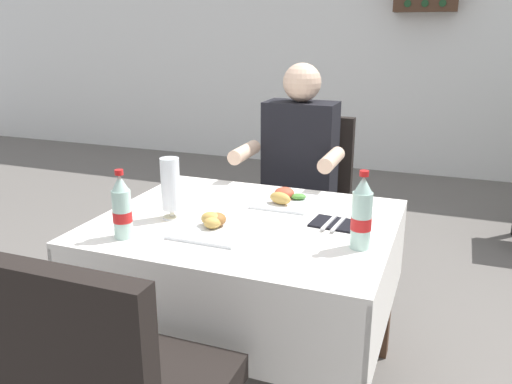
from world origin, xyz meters
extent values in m
cube|color=white|center=(0.00, 3.84, 1.36)|extent=(11.00, 0.12, 2.71)
cube|color=white|center=(-0.03, 0.12, 0.72)|extent=(1.10, 0.91, 0.02)
cube|color=white|center=(-0.03, -0.33, 0.55)|extent=(1.10, 0.02, 0.32)
cube|color=white|center=(-0.03, 0.57, 0.55)|extent=(1.10, 0.02, 0.32)
cube|color=white|center=(-0.58, 0.12, 0.55)|extent=(0.02, 0.91, 0.32)
cube|color=white|center=(0.51, 0.12, 0.55)|extent=(0.02, 0.91, 0.32)
cube|color=#472D1E|center=(-0.52, -0.28, 0.35)|extent=(0.07, 0.07, 0.71)
cube|color=#472D1E|center=(-0.52, 0.51, 0.35)|extent=(0.07, 0.07, 0.71)
cube|color=#472D1E|center=(0.46, 0.51, 0.35)|extent=(0.07, 0.07, 0.71)
cube|color=black|center=(-0.03, 0.87, 0.49)|extent=(0.44, 0.44, 0.08)
cube|color=black|center=(-0.03, 1.12, 0.75)|extent=(0.42, 0.06, 0.44)
cube|color=black|center=(-0.20, 0.70, 0.23)|extent=(0.04, 0.04, 0.45)
cube|color=black|center=(0.14, 0.70, 0.23)|extent=(0.04, 0.04, 0.45)
cube|color=black|center=(-0.20, 1.04, 0.23)|extent=(0.04, 0.04, 0.45)
cube|color=black|center=(0.14, 1.04, 0.23)|extent=(0.04, 0.04, 0.45)
cube|color=black|center=(-0.03, -0.89, 0.75)|extent=(0.42, 0.06, 0.44)
cylinder|color=#282D42|center=(-0.14, 0.67, 0.23)|extent=(0.10, 0.10, 0.45)
cylinder|color=#282D42|center=(0.02, 0.67, 0.23)|extent=(0.10, 0.10, 0.45)
cube|color=#282D42|center=(-0.06, 0.83, 0.51)|extent=(0.34, 0.36, 0.12)
cube|color=black|center=(-0.06, 0.91, 0.82)|extent=(0.36, 0.20, 0.50)
sphere|color=beige|center=(-0.06, 0.91, 1.17)|extent=(0.19, 0.19, 0.19)
cylinder|color=beige|center=(-0.27, 0.68, 0.85)|extent=(0.07, 0.26, 0.07)
cylinder|color=beige|center=(0.16, 0.68, 0.85)|extent=(0.07, 0.26, 0.07)
cube|color=white|center=(-0.10, -0.04, 0.73)|extent=(0.25, 0.25, 0.01)
ellipsoid|color=gold|center=(-0.11, -0.02, 0.76)|extent=(0.09, 0.07, 0.05)
ellipsoid|color=gold|center=(-0.10, -0.04, 0.76)|extent=(0.08, 0.09, 0.04)
ellipsoid|color=#99602D|center=(-0.10, -0.01, 0.76)|extent=(0.08, 0.08, 0.05)
cube|color=white|center=(0.04, 0.35, 0.73)|extent=(0.24, 0.24, 0.01)
ellipsoid|color=gold|center=(0.04, 0.30, 0.76)|extent=(0.11, 0.07, 0.05)
ellipsoid|color=#C14C33|center=(0.03, 0.38, 0.76)|extent=(0.09, 0.09, 0.05)
ellipsoid|color=#4C8E38|center=(0.09, 0.39, 0.75)|extent=(0.08, 0.06, 0.02)
cylinder|color=white|center=(-0.31, 0.03, 0.73)|extent=(0.07, 0.07, 0.01)
cylinder|color=white|center=(-0.31, 0.03, 0.75)|extent=(0.02, 0.02, 0.03)
cylinder|color=white|center=(-0.31, 0.03, 0.86)|extent=(0.07, 0.07, 0.20)
cylinder|color=gold|center=(-0.31, 0.03, 0.82)|extent=(0.07, 0.07, 0.12)
cylinder|color=silver|center=(-0.37, -0.20, 0.81)|extent=(0.07, 0.07, 0.17)
cylinder|color=red|center=(-0.37, -0.20, 0.80)|extent=(0.07, 0.07, 0.04)
cone|color=silver|center=(-0.37, -0.20, 0.92)|extent=(0.06, 0.06, 0.05)
cylinder|color=red|center=(-0.37, -0.20, 0.96)|extent=(0.03, 0.03, 0.02)
cylinder|color=silver|center=(0.42, 0.00, 0.82)|extent=(0.07, 0.07, 0.19)
cylinder|color=red|center=(0.42, 0.00, 0.81)|extent=(0.07, 0.07, 0.04)
cone|color=silver|center=(0.42, 0.00, 0.94)|extent=(0.06, 0.06, 0.05)
cylinder|color=red|center=(0.42, 0.00, 0.98)|extent=(0.03, 0.03, 0.02)
cube|color=black|center=(0.29, 0.18, 0.73)|extent=(0.18, 0.14, 0.01)
cube|color=silver|center=(0.27, 0.18, 0.74)|extent=(0.03, 0.19, 0.01)
cube|color=silver|center=(0.31, 0.18, 0.74)|extent=(0.03, 0.19, 0.01)
cylinder|color=#193D1E|center=(0.15, 3.64, 1.63)|extent=(0.06, 0.14, 0.06)
cylinder|color=#193D1E|center=(0.30, 3.64, 1.63)|extent=(0.06, 0.14, 0.06)
cylinder|color=#193D1E|center=(0.45, 3.64, 1.63)|extent=(0.06, 0.14, 0.06)
camera|label=1|loc=(0.67, -1.62, 1.42)|focal=36.90mm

